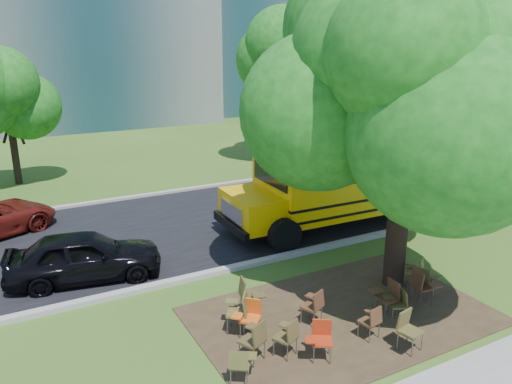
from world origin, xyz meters
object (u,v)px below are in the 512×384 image
chair_5 (408,327)px  chair_12 (422,284)px  chair_4 (372,319)px  chair_13 (417,269)px  chair_7 (424,279)px  chair_14 (398,301)px  chair_6 (388,294)px  chair_9 (250,314)px  school_bus (406,164)px  chair_0 (255,337)px  black_car (84,256)px  chair_11 (314,303)px  chair_8 (240,308)px  chair_1 (241,362)px  main_tree (409,93)px  chair_2 (288,334)px  chair_10 (248,293)px  chair_3 (321,336)px

chair_5 → chair_12: 2.13m
chair_4 → chair_13: bearing=16.2°
chair_5 → chair_7: size_ratio=1.02×
chair_12 → chair_14: 1.03m
chair_6 → chair_9: (-3.32, 0.80, -0.02)m
chair_7 → school_bus: bearing=114.7°
chair_6 → chair_7: chair_6 is taller
chair_0 → chair_14: (3.75, -0.16, -0.10)m
black_car → chair_14: bearing=-122.5°
chair_11 → chair_8: bearing=137.4°
chair_0 → chair_4: 2.70m
chair_13 → black_car: (-7.70, 4.66, 0.17)m
chair_1 → chair_14: 4.34m
main_tree → chair_4: size_ratio=10.65×
main_tree → chair_6: size_ratio=9.50×
chair_2 → chair_8: 1.40m
chair_12 → chair_10: bearing=-104.6°
school_bus → chair_2: 10.72m
main_tree → chair_9: bearing=-175.7°
chair_7 → chair_9: bearing=-122.6°
main_tree → chair_7: main_tree is taller
chair_0 → chair_13: chair_0 is taller
main_tree → chair_5: 5.51m
chair_10 → chair_1: bearing=-16.2°
chair_6 → chair_13: (1.67, 0.74, -0.04)m
chair_2 → black_car: size_ratio=0.21×
chair_9 → chair_6: bearing=-149.6°
main_tree → chair_5: (-1.89, -2.43, -4.57)m
chair_1 → chair_11: (2.46, 1.10, 0.05)m
black_car → chair_11: bearing=-128.8°
chair_2 → chair_14: chair_2 is taller
chair_0 → main_tree: bearing=-10.6°
chair_8 → chair_9: size_ratio=1.08×
chair_14 → chair_0: bearing=108.1°
chair_2 → chair_0: bearing=140.9°
chair_11 → black_car: 6.48m
chair_3 → chair_14: size_ratio=1.10×
main_tree → chair_0: size_ratio=9.25×
chair_4 → chair_10: (-1.93, 2.19, 0.08)m
chair_5 → chair_13: (2.31, 2.02, -0.03)m
chair_0 → chair_1: 0.76m
chair_12 → chair_11: bearing=-93.1°
main_tree → chair_0: main_tree is taller
chair_6 → chair_13: 1.83m
chair_2 → chair_14: size_ratio=1.11×
chair_1 → chair_2: size_ratio=0.92×
chair_13 → chair_10: bearing=135.1°
school_bus → chair_11: (-7.68, -5.09, -1.34)m
chair_3 → chair_4: bearing=-146.1°
chair_8 → chair_11: (1.65, -0.55, -0.05)m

